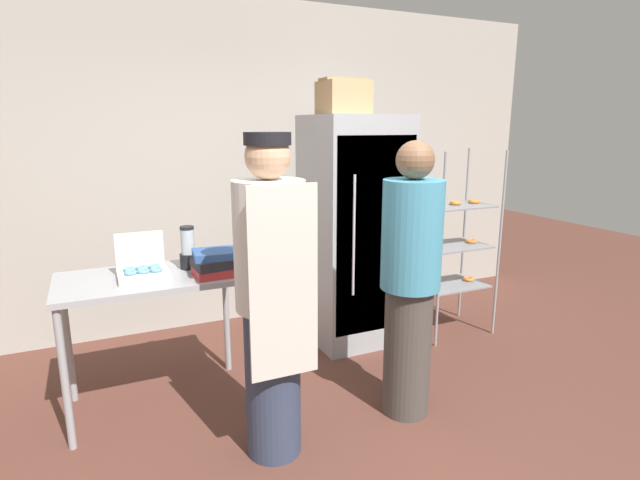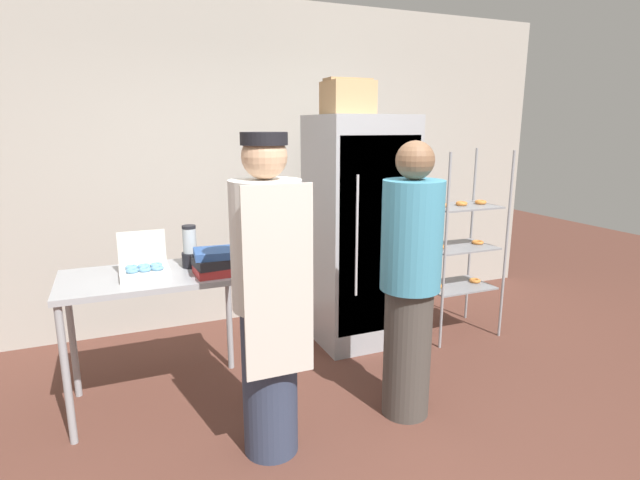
% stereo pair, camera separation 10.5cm
% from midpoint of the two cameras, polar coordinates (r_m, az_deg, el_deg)
% --- Properties ---
extents(ground_plane, '(14.00, 14.00, 0.00)m').
position_cam_midpoint_polar(ground_plane, '(3.03, 4.58, -23.81)').
color(ground_plane, brown).
extents(back_wall, '(6.40, 0.12, 2.90)m').
position_cam_midpoint_polar(back_wall, '(4.70, -9.78, 8.38)').
color(back_wall, '#ADA89E').
rests_on(back_wall, ground_plane).
extents(refrigerator, '(0.75, 0.76, 1.89)m').
position_cam_midpoint_polar(refrigerator, '(4.19, 3.19, 1.05)').
color(refrigerator, '#9EA0A5').
rests_on(refrigerator, ground_plane).
extents(baking_rack, '(0.65, 0.48, 1.61)m').
position_cam_midpoint_polar(baking_rack, '(4.49, 14.31, -0.44)').
color(baking_rack, '#93969B').
rests_on(baking_rack, ground_plane).
extents(prep_counter, '(1.14, 0.65, 0.89)m').
position_cam_midpoint_polar(prep_counter, '(3.36, -19.39, -5.59)').
color(prep_counter, '#9EA0A5').
rests_on(prep_counter, ground_plane).
extents(donut_box, '(0.29, 0.23, 0.27)m').
position_cam_midpoint_polar(donut_box, '(3.28, -20.47, -3.36)').
color(donut_box, silver).
rests_on(donut_box, prep_counter).
extents(blender_pitcher, '(0.11, 0.11, 0.28)m').
position_cam_midpoint_polar(blender_pitcher, '(3.39, -15.70, -1.10)').
color(blender_pitcher, black).
rests_on(blender_pitcher, prep_counter).
extents(binder_stack, '(0.32, 0.25, 0.16)m').
position_cam_midpoint_polar(binder_stack, '(3.21, -12.46, -2.54)').
color(binder_stack, '#B72D2D').
rests_on(binder_stack, prep_counter).
extents(cardboard_storage_box, '(0.36, 0.32, 0.27)m').
position_cam_midpoint_polar(cardboard_storage_box, '(4.02, 1.92, 15.99)').
color(cardboard_storage_box, tan).
rests_on(cardboard_storage_box, refrigerator).
extents(person_baker, '(0.38, 0.39, 1.78)m').
position_cam_midpoint_polar(person_baker, '(2.68, -6.71, -6.43)').
color(person_baker, '#333D56').
rests_on(person_baker, ground_plane).
extents(person_customer, '(0.37, 0.37, 1.73)m').
position_cam_midpoint_polar(person_customer, '(3.10, 9.31, -4.63)').
color(person_customer, '#47423D').
rests_on(person_customer, ground_plane).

